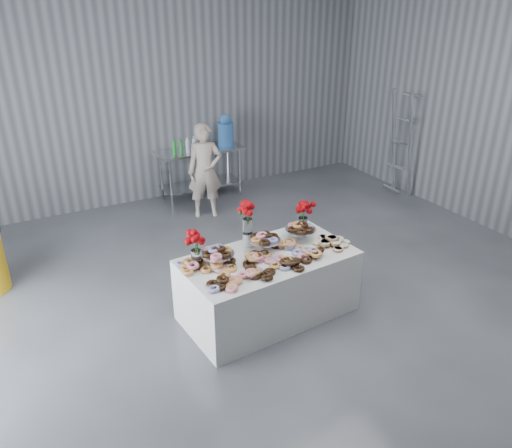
{
  "coord_description": "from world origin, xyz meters",
  "views": [
    {
      "loc": [
        -2.6,
        -3.73,
        3.39
      ],
      "look_at": [
        -0.07,
        0.93,
        0.9
      ],
      "focal_mm": 35.0,
      "sensor_mm": 36.0,
      "label": 1
    }
  ],
  "objects_px": {
    "prep_table": "(201,164)",
    "person": "(205,171)",
    "water_jug": "(226,131)",
    "stepladder": "(402,144)",
    "display_table": "(268,285)"
  },
  "relations": [
    {
      "from": "prep_table",
      "to": "person",
      "type": "distance_m",
      "value": 0.81
    },
    {
      "from": "display_table",
      "to": "person",
      "type": "xyz_separation_m",
      "value": [
        0.5,
        2.92,
        0.39
      ]
    },
    {
      "from": "prep_table",
      "to": "person",
      "type": "height_order",
      "value": "person"
    },
    {
      "from": "water_jug",
      "to": "person",
      "type": "distance_m",
      "value": 1.12
    },
    {
      "from": "person",
      "to": "prep_table",
      "type": "bearing_deg",
      "value": 88.86
    },
    {
      "from": "water_jug",
      "to": "stepladder",
      "type": "xyz_separation_m",
      "value": [
        2.71,
        -1.53,
        -0.21
      ]
    },
    {
      "from": "prep_table",
      "to": "stepladder",
      "type": "bearing_deg",
      "value": -25.41
    },
    {
      "from": "display_table",
      "to": "prep_table",
      "type": "bearing_deg",
      "value": 78.74
    },
    {
      "from": "water_jug",
      "to": "person",
      "type": "xyz_separation_m",
      "value": [
        -0.73,
        -0.76,
        -0.39
      ]
    },
    {
      "from": "water_jug",
      "to": "person",
      "type": "relative_size",
      "value": 0.36
    },
    {
      "from": "display_table",
      "to": "water_jug",
      "type": "xyz_separation_m",
      "value": [
        1.23,
        3.68,
        0.77
      ]
    },
    {
      "from": "person",
      "to": "stepladder",
      "type": "height_order",
      "value": "stepladder"
    },
    {
      "from": "prep_table",
      "to": "person",
      "type": "bearing_deg",
      "value": -107.17
    },
    {
      "from": "display_table",
      "to": "prep_table",
      "type": "height_order",
      "value": "prep_table"
    },
    {
      "from": "prep_table",
      "to": "person",
      "type": "relative_size",
      "value": 0.98
    }
  ]
}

